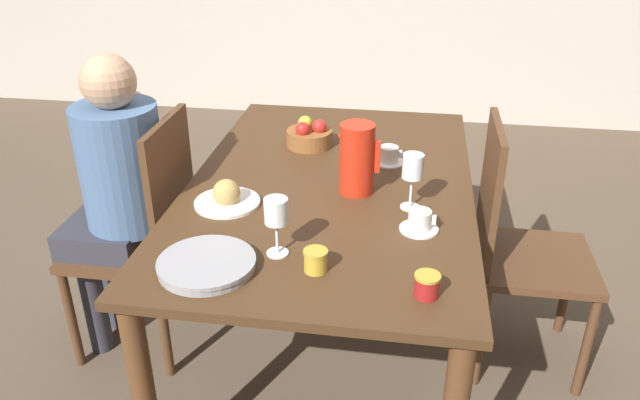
{
  "coord_description": "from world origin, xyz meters",
  "views": [
    {
      "loc": [
        0.28,
        -2.01,
        1.71
      ],
      "look_at": [
        0.0,
        -0.24,
        0.78
      ],
      "focal_mm": 35.0,
      "sensor_mm": 36.0,
      "label": 1
    }
  ],
  "objects_px": {
    "jam_jar_amber": "(316,260)",
    "fruit_bowl": "(309,135)",
    "teacup_near_person": "(420,222)",
    "teacup_across": "(389,156)",
    "wine_glass_juice": "(276,214)",
    "jam_jar_red": "(427,284)",
    "person_seated": "(116,184)",
    "bread_plate": "(227,197)",
    "red_pitcher": "(357,158)",
    "chair_opposite": "(516,244)",
    "wine_glass_water": "(413,169)",
    "serving_tray": "(207,264)",
    "chair_person_side": "(147,233)"
  },
  "relations": [
    {
      "from": "jam_jar_amber",
      "to": "fruit_bowl",
      "type": "xyz_separation_m",
      "value": [
        -0.17,
        0.9,
        0.01
      ]
    },
    {
      "from": "teacup_near_person",
      "to": "teacup_across",
      "type": "height_order",
      "value": "same"
    },
    {
      "from": "wine_glass_juice",
      "to": "jam_jar_red",
      "type": "relative_size",
      "value": 2.59
    },
    {
      "from": "person_seated",
      "to": "jam_jar_amber",
      "type": "height_order",
      "value": "person_seated"
    },
    {
      "from": "bread_plate",
      "to": "jam_jar_amber",
      "type": "relative_size",
      "value": 3.19
    },
    {
      "from": "jam_jar_amber",
      "to": "jam_jar_red",
      "type": "xyz_separation_m",
      "value": [
        0.31,
        -0.07,
        0.0
      ]
    },
    {
      "from": "wine_glass_juice",
      "to": "red_pitcher",
      "type": "bearing_deg",
      "value": 67.35
    },
    {
      "from": "chair_opposite",
      "to": "red_pitcher",
      "type": "distance_m",
      "value": 0.69
    },
    {
      "from": "teacup_across",
      "to": "wine_glass_juice",
      "type": "bearing_deg",
      "value": -111.92
    },
    {
      "from": "wine_glass_water",
      "to": "teacup_across",
      "type": "relative_size",
      "value": 1.57
    },
    {
      "from": "teacup_near_person",
      "to": "jam_jar_red",
      "type": "distance_m",
      "value": 0.34
    },
    {
      "from": "red_pitcher",
      "to": "teacup_across",
      "type": "relative_size",
      "value": 2.03
    },
    {
      "from": "serving_tray",
      "to": "bread_plate",
      "type": "height_order",
      "value": "bread_plate"
    },
    {
      "from": "teacup_near_person",
      "to": "fruit_bowl",
      "type": "height_order",
      "value": "fruit_bowl"
    },
    {
      "from": "wine_glass_water",
      "to": "teacup_near_person",
      "type": "xyz_separation_m",
      "value": [
        0.03,
        -0.15,
        -0.11
      ]
    },
    {
      "from": "chair_opposite",
      "to": "jam_jar_red",
      "type": "bearing_deg",
      "value": -26.77
    },
    {
      "from": "jam_jar_red",
      "to": "fruit_bowl",
      "type": "bearing_deg",
      "value": 116.21
    },
    {
      "from": "chair_opposite",
      "to": "serving_tray",
      "type": "height_order",
      "value": "chair_opposite"
    },
    {
      "from": "bread_plate",
      "to": "red_pitcher",
      "type": "bearing_deg",
      "value": 21.24
    },
    {
      "from": "chair_person_side",
      "to": "person_seated",
      "type": "relative_size",
      "value": 0.81
    },
    {
      "from": "person_seated",
      "to": "serving_tray",
      "type": "xyz_separation_m",
      "value": [
        0.52,
        -0.51,
        0.04
      ]
    },
    {
      "from": "teacup_across",
      "to": "jam_jar_red",
      "type": "xyz_separation_m",
      "value": [
        0.15,
        -0.84,
        0.01
      ]
    },
    {
      "from": "fruit_bowl",
      "to": "person_seated",
      "type": "bearing_deg",
      "value": -146.67
    },
    {
      "from": "chair_person_side",
      "to": "person_seated",
      "type": "distance_m",
      "value": 0.22
    },
    {
      "from": "red_pitcher",
      "to": "chair_opposite",
      "type": "bearing_deg",
      "value": 9.26
    },
    {
      "from": "bread_plate",
      "to": "fruit_bowl",
      "type": "distance_m",
      "value": 0.58
    },
    {
      "from": "chair_person_side",
      "to": "jam_jar_amber",
      "type": "relative_size",
      "value": 13.94
    },
    {
      "from": "chair_person_side",
      "to": "jam_jar_amber",
      "type": "bearing_deg",
      "value": -123.0
    },
    {
      "from": "wine_glass_water",
      "to": "wine_glass_juice",
      "type": "bearing_deg",
      "value": -137.06
    },
    {
      "from": "chair_opposite",
      "to": "teacup_near_person",
      "type": "bearing_deg",
      "value": -47.57
    },
    {
      "from": "teacup_near_person",
      "to": "jam_jar_red",
      "type": "xyz_separation_m",
      "value": [
        0.02,
        -0.34,
        0.01
      ]
    },
    {
      "from": "chair_person_side",
      "to": "jam_jar_amber",
      "type": "xyz_separation_m",
      "value": [
        0.73,
        -0.47,
        0.26
      ]
    },
    {
      "from": "person_seated",
      "to": "jam_jar_red",
      "type": "distance_m",
      "value": 1.25
    },
    {
      "from": "red_pitcher",
      "to": "wine_glass_water",
      "type": "distance_m",
      "value": 0.21
    },
    {
      "from": "jam_jar_red",
      "to": "person_seated",
      "type": "bearing_deg",
      "value": 154.08
    },
    {
      "from": "bread_plate",
      "to": "jam_jar_red",
      "type": "bearing_deg",
      "value": -32.3
    },
    {
      "from": "wine_glass_juice",
      "to": "teacup_near_person",
      "type": "height_order",
      "value": "wine_glass_juice"
    },
    {
      "from": "person_seated",
      "to": "wine_glass_juice",
      "type": "height_order",
      "value": "person_seated"
    },
    {
      "from": "teacup_across",
      "to": "jam_jar_red",
      "type": "height_order",
      "value": "teacup_across"
    },
    {
      "from": "teacup_near_person",
      "to": "jam_jar_amber",
      "type": "height_order",
      "value": "teacup_near_person"
    },
    {
      "from": "person_seated",
      "to": "teacup_across",
      "type": "bearing_deg",
      "value": -73.05
    },
    {
      "from": "wine_glass_water",
      "to": "jam_jar_amber",
      "type": "xyz_separation_m",
      "value": [
        -0.25,
        -0.42,
        -0.11
      ]
    },
    {
      "from": "person_seated",
      "to": "chair_opposite",
      "type": "bearing_deg",
      "value": -84.87
    },
    {
      "from": "teacup_near_person",
      "to": "teacup_across",
      "type": "xyz_separation_m",
      "value": [
        -0.12,
        0.5,
        0.0
      ]
    },
    {
      "from": "wine_glass_water",
      "to": "jam_jar_red",
      "type": "xyz_separation_m",
      "value": [
        0.06,
        -0.49,
        -0.11
      ]
    },
    {
      "from": "chair_opposite",
      "to": "bread_plate",
      "type": "bearing_deg",
      "value": -75.59
    },
    {
      "from": "teacup_across",
      "to": "teacup_near_person",
      "type": "bearing_deg",
      "value": -76.18
    },
    {
      "from": "wine_glass_water",
      "to": "serving_tray",
      "type": "xyz_separation_m",
      "value": [
        -0.55,
        -0.46,
        -0.13
      ]
    },
    {
      "from": "red_pitcher",
      "to": "jam_jar_red",
      "type": "xyz_separation_m",
      "value": [
        0.25,
        -0.58,
        -0.09
      ]
    },
    {
      "from": "red_pitcher",
      "to": "wine_glass_juice",
      "type": "height_order",
      "value": "red_pitcher"
    }
  ]
}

